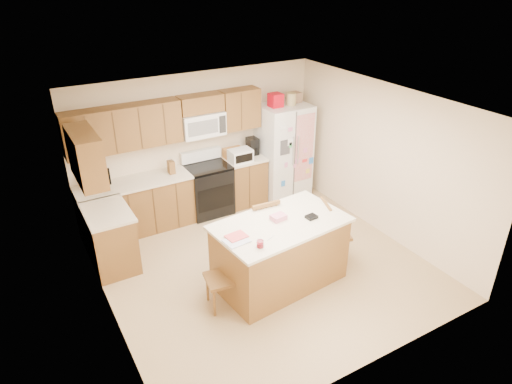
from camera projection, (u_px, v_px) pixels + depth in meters
ground at (263, 265)px, 6.96m from camera, size 4.50×4.50×0.00m
room_shell at (264, 180)px, 6.30m from camera, size 4.60×4.60×2.52m
cabinetry at (156, 181)px, 7.48m from camera, size 3.36×1.56×2.15m
stove at (208, 188)px, 8.24m from camera, size 0.76×0.65×1.13m
refrigerator at (284, 150)px, 8.68m from camera, size 0.90×0.79×2.04m
island at (280, 252)px, 6.38m from camera, size 1.91×1.23×1.08m
windsor_chair_left at (223, 278)px, 5.96m from camera, size 0.45×0.46×0.95m
windsor_chair_back at (261, 232)px, 6.86m from camera, size 0.49×0.47×1.07m
windsor_chair_right at (333, 233)px, 6.87m from camera, size 0.53×0.55×1.01m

